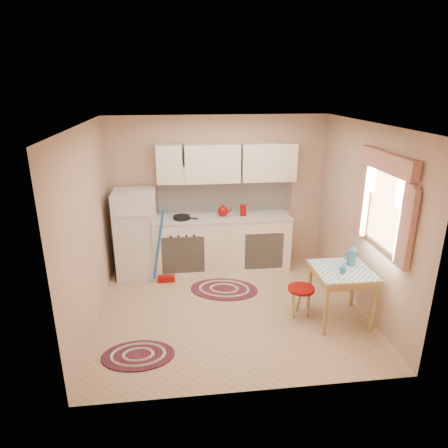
{
  "coord_description": "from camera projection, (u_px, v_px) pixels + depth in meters",
  "views": [
    {
      "loc": [
        -0.67,
        -4.81,
        2.96
      ],
      "look_at": [
        -0.06,
        0.25,
        1.16
      ],
      "focal_mm": 32.0,
      "sensor_mm": 36.0,
      "label": 1
    }
  ],
  "objects": [
    {
      "name": "room_shell",
      "position": [
        240.0,
        193.0,
        5.27
      ],
      "size": [
        3.64,
        3.6,
        2.52
      ],
      "color": "tan",
      "rests_on": "ground"
    },
    {
      "name": "fridge",
      "position": [
        137.0,
        234.0,
        6.35
      ],
      "size": [
        0.65,
        0.6,
        1.4
      ],
      "primitive_type": "cube",
      "color": "white",
      "rests_on": "ground"
    },
    {
      "name": "broom",
      "position": [
        165.0,
        247.0,
        6.1
      ],
      "size": [
        0.28,
        0.12,
        1.2
      ],
      "primitive_type": null,
      "rotation": [
        0.0,
        0.0,
        -0.01
      ],
      "color": "blue",
      "rests_on": "ground"
    },
    {
      "name": "base_cabinets",
      "position": [
        221.0,
        244.0,
        6.63
      ],
      "size": [
        2.25,
        0.6,
        0.88
      ],
      "primitive_type": "cube",
      "color": "white",
      "rests_on": "ground"
    },
    {
      "name": "countertop",
      "position": [
        221.0,
        218.0,
        6.48
      ],
      "size": [
        2.27,
        0.62,
        0.04
      ],
      "primitive_type": "cube",
      "color": "#B9B8B0",
      "rests_on": "base_cabinets"
    },
    {
      "name": "frying_pan",
      "position": [
        182.0,
        217.0,
        6.35
      ],
      "size": [
        0.35,
        0.35,
        0.05
      ],
      "primitive_type": "cylinder",
      "rotation": [
        0.0,
        0.0,
        -0.41
      ],
      "color": "black",
      "rests_on": "countertop"
    },
    {
      "name": "red_kettle",
      "position": [
        223.0,
        211.0,
        6.45
      ],
      "size": [
        0.22,
        0.21,
        0.18
      ],
      "primitive_type": null,
      "rotation": [
        0.0,
        0.0,
        -0.28
      ],
      "color": "#910905",
      "rests_on": "countertop"
    },
    {
      "name": "red_canister",
      "position": [
        243.0,
        211.0,
        6.49
      ],
      "size": [
        0.12,
        0.12,
        0.16
      ],
      "primitive_type": "cylinder",
      "rotation": [
        0.0,
        0.0,
        0.22
      ],
      "color": "#910905",
      "rests_on": "countertop"
    },
    {
      "name": "table",
      "position": [
        340.0,
        295.0,
        5.19
      ],
      "size": [
        0.72,
        0.72,
        0.72
      ],
      "primitive_type": "cube",
      "color": "tan",
      "rests_on": "ground"
    },
    {
      "name": "stool",
      "position": [
        300.0,
        302.0,
        5.32
      ],
      "size": [
        0.42,
        0.42,
        0.42
      ],
      "primitive_type": "cylinder",
      "rotation": [
        0.0,
        0.0,
        -0.2
      ],
      "color": "#910905",
      "rests_on": "ground"
    },
    {
      "name": "coffee_pot",
      "position": [
        352.0,
        255.0,
        5.15
      ],
      "size": [
        0.18,
        0.17,
        0.29
      ],
      "primitive_type": null,
      "rotation": [
        0.0,
        0.0,
        -0.34
      ],
      "color": "teal",
      "rests_on": "table"
    },
    {
      "name": "mug",
      "position": [
        343.0,
        270.0,
        4.95
      ],
      "size": [
        0.08,
        0.08,
        0.1
      ],
      "primitive_type": "cylinder",
      "rotation": [
        0.0,
        0.0,
        0.04
      ],
      "color": "teal",
      "rests_on": "table"
    },
    {
      "name": "rug_center",
      "position": [
        224.0,
        289.0,
        6.06
      ],
      "size": [
        1.16,
        0.92,
        0.02
      ],
      "primitive_type": null,
      "rotation": [
        0.0,
        0.0,
        -0.25
      ],
      "color": "maroon",
      "rests_on": "ground"
    },
    {
      "name": "rug_left",
      "position": [
        138.0,
        355.0,
        4.58
      ],
      "size": [
        0.85,
        0.58,
        0.02
      ],
      "primitive_type": null,
      "rotation": [
        0.0,
        0.0,
        -0.03
      ],
      "color": "maroon",
      "rests_on": "ground"
    }
  ]
}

